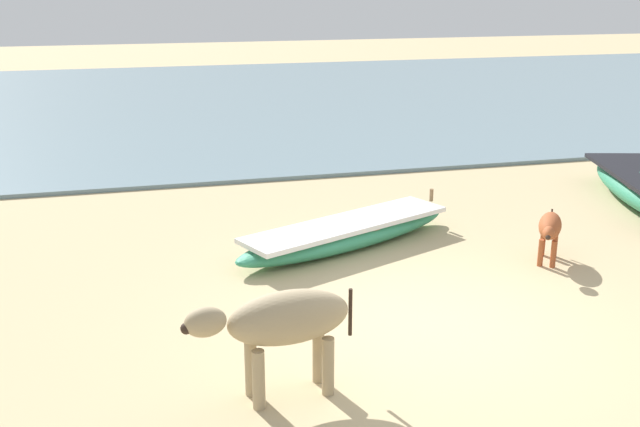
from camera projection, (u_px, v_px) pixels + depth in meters
name	position (u px, v px, depth m)	size (l,w,h in m)	color
ground	(427.00, 324.00, 8.66)	(80.00, 80.00, 0.00)	tan
sea_water	(228.00, 101.00, 24.04)	(60.00, 20.00, 0.08)	slate
fishing_boat_5	(347.00, 233.00, 11.04)	(3.84, 2.27, 0.59)	#338C66
cow_adult_dun	(283.00, 322.00, 6.95)	(1.65, 0.60, 1.07)	tan
calf_far_rust	(550.00, 228.00, 10.39)	(0.76, 0.98, 0.69)	#9E4C28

